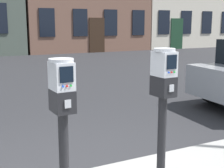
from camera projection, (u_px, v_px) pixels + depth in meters
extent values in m
cylinder|color=black|center=(64.00, 157.00, 2.84)|extent=(0.10, 0.10, 0.85)
cube|color=black|center=(62.00, 101.00, 2.74)|extent=(0.18, 0.25, 0.20)
cube|color=#A5A8AD|center=(68.00, 104.00, 2.64)|extent=(0.06, 0.02, 0.07)
cube|color=#B7BABF|center=(62.00, 76.00, 2.70)|extent=(0.18, 0.24, 0.24)
cube|color=black|center=(67.00, 75.00, 2.60)|extent=(0.12, 0.02, 0.14)
cylinder|color=blue|center=(63.00, 86.00, 2.60)|extent=(0.02, 0.01, 0.02)
cylinder|color=red|center=(67.00, 86.00, 2.61)|extent=(0.02, 0.01, 0.02)
cylinder|color=green|center=(71.00, 86.00, 2.63)|extent=(0.02, 0.01, 0.02)
cylinder|color=#B7BABF|center=(61.00, 60.00, 2.68)|extent=(0.23, 0.23, 0.03)
cylinder|color=black|center=(162.00, 137.00, 3.31)|extent=(0.10, 0.10, 0.89)
cube|color=black|center=(163.00, 86.00, 3.20)|extent=(0.18, 0.25, 0.21)
cube|color=#A5A8AD|center=(171.00, 88.00, 3.10)|extent=(0.06, 0.02, 0.07)
cube|color=#B7BABF|center=(164.00, 64.00, 3.16)|extent=(0.18, 0.24, 0.25)
cube|color=black|center=(172.00, 62.00, 3.05)|extent=(0.12, 0.02, 0.14)
cylinder|color=blue|center=(169.00, 73.00, 3.05)|extent=(0.02, 0.01, 0.02)
cylinder|color=red|center=(172.00, 72.00, 3.07)|extent=(0.02, 0.01, 0.02)
cylinder|color=green|center=(174.00, 72.00, 3.09)|extent=(0.02, 0.01, 0.02)
cylinder|color=#B7BABF|center=(164.00, 50.00, 3.13)|extent=(0.23, 0.23, 0.03)
cylinder|color=black|center=(214.00, 89.00, 7.03)|extent=(0.65, 0.26, 0.64)
cube|color=black|center=(47.00, 23.00, 17.77)|extent=(0.90, 0.06, 1.60)
cube|color=black|center=(80.00, 23.00, 18.64)|extent=(0.90, 0.06, 1.60)
cube|color=black|center=(111.00, 23.00, 19.52)|extent=(0.90, 0.06, 1.60)
cube|color=black|center=(138.00, 23.00, 20.39)|extent=(0.90, 0.06, 1.60)
cube|color=black|center=(97.00, 35.00, 19.25)|extent=(1.00, 0.07, 2.10)
cube|color=black|center=(164.00, 22.00, 21.27)|extent=(0.90, 0.06, 1.60)
cube|color=black|center=(186.00, 22.00, 22.09)|extent=(0.90, 0.06, 1.60)
cube|color=black|center=(207.00, 22.00, 22.92)|extent=(0.90, 0.06, 1.60)
cube|color=#193823|center=(177.00, 34.00, 21.89)|extent=(1.00, 0.07, 2.10)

